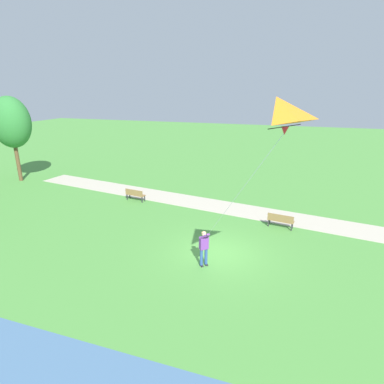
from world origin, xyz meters
name	(u,v)px	position (x,y,z in m)	size (l,w,h in m)	color
ground_plane	(219,253)	(0.00, 0.00, 0.00)	(120.00, 120.00, 0.00)	#4C8E3D
walkway_path	(213,205)	(6.45, 2.00, 0.01)	(2.40, 32.00, 0.02)	#B7AD99
person_kite_flyer	(204,245)	(-1.36, 0.40, 1.05)	(0.60, 0.58, 1.83)	#232328
flying_kite	(275,117)	(-4.70, -2.52, 7.10)	(3.99, 3.39, 5.77)	orange
park_bench_near_walkway	(281,220)	(4.07, -2.70, 0.51)	(0.65, 1.55, 0.88)	olive
park_bench_far_walkway	(135,194)	(5.60, 7.69, 0.51)	(0.65, 1.55, 0.88)	olive
tree_horizon_far	(11,123)	(7.17, 19.99, 5.10)	(2.92, 3.36, 7.29)	brown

